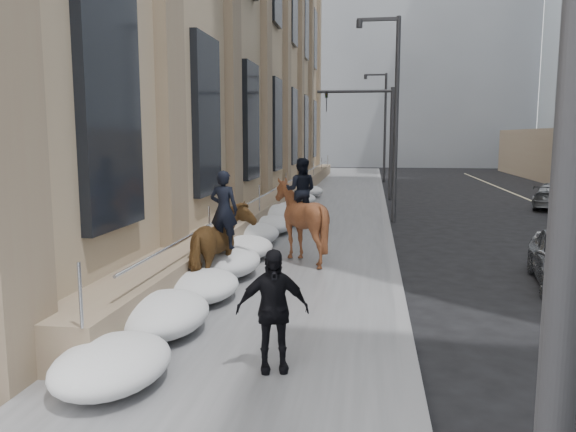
# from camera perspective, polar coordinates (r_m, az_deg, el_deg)

# --- Properties ---
(ground) EXTENTS (140.00, 140.00, 0.00)m
(ground) POSITION_cam_1_polar(r_m,az_deg,el_deg) (9.59, -4.18, -12.94)
(ground) COLOR black
(ground) RESTS_ON ground
(sidewalk) EXTENTS (5.00, 80.00, 0.12)m
(sidewalk) POSITION_cam_1_polar(r_m,az_deg,el_deg) (19.14, 2.38, -2.06)
(sidewalk) COLOR #555558
(sidewalk) RESTS_ON ground
(curb) EXTENTS (0.24, 80.00, 0.12)m
(curb) POSITION_cam_1_polar(r_m,az_deg,el_deg) (19.04, 10.25, -2.24)
(curb) COLOR slate
(curb) RESTS_ON ground
(limestone_building) EXTENTS (6.10, 44.00, 18.00)m
(limestone_building) POSITION_cam_1_polar(r_m,az_deg,el_deg) (30.09, -5.90, 18.54)
(limestone_building) COLOR #9C8566
(limestone_building) RESTS_ON ground
(bg_building_mid) EXTENTS (30.00, 12.00, 28.00)m
(bg_building_mid) POSITION_cam_1_polar(r_m,az_deg,el_deg) (69.56, 10.50, 16.73)
(bg_building_mid) COLOR slate
(bg_building_mid) RESTS_ON ground
(bg_building_far) EXTENTS (24.00, 12.00, 20.00)m
(bg_building_far) POSITION_cam_1_polar(r_m,az_deg,el_deg) (81.39, 2.90, 12.75)
(bg_building_far) COLOR gray
(bg_building_far) RESTS_ON ground
(streetlight_mid) EXTENTS (1.71, 0.24, 8.00)m
(streetlight_mid) POSITION_cam_1_polar(r_m,az_deg,el_deg) (22.77, 10.55, 10.86)
(streetlight_mid) COLOR #2D2D30
(streetlight_mid) RESTS_ON ground
(streetlight_far) EXTENTS (1.71, 0.24, 8.00)m
(streetlight_far) POSITION_cam_1_polar(r_m,az_deg,el_deg) (42.75, 9.63, 9.55)
(streetlight_far) COLOR #2D2D30
(streetlight_far) RESTS_ON ground
(traffic_signal) EXTENTS (4.10, 0.22, 6.00)m
(traffic_signal) POSITION_cam_1_polar(r_m,az_deg,el_deg) (30.73, 8.75, 9.08)
(traffic_signal) COLOR #2D2D30
(traffic_signal) RESTS_ON ground
(snow_bank) EXTENTS (1.70, 18.10, 0.76)m
(snow_bank) POSITION_cam_1_polar(r_m,az_deg,el_deg) (17.43, -2.93, -1.70)
(snow_bank) COLOR silver
(snow_bank) RESTS_ON sidewalk
(mounted_horse_left) EXTENTS (1.23, 2.27, 2.58)m
(mounted_horse_left) POSITION_cam_1_polar(r_m,az_deg,el_deg) (12.39, -6.78, -2.75)
(mounted_horse_left) COLOR #4D3217
(mounted_horse_left) RESTS_ON sidewalk
(mounted_horse_right) EXTENTS (1.86, 2.07, 2.75)m
(mounted_horse_right) POSITION_cam_1_polar(r_m,az_deg,el_deg) (14.95, 1.24, -0.12)
(mounted_horse_right) COLOR #502A16
(mounted_horse_right) RESTS_ON sidewalk
(pedestrian) EXTENTS (1.11, 0.68, 1.77)m
(pedestrian) POSITION_cam_1_polar(r_m,az_deg,el_deg) (8.04, -1.59, -9.54)
(pedestrian) COLOR black
(pedestrian) RESTS_ON sidewalk
(car_silver) EXTENTS (2.16, 4.16, 1.35)m
(car_silver) POSITION_cam_1_polar(r_m,az_deg,el_deg) (14.40, 26.84, -3.85)
(car_silver) COLOR #919498
(car_silver) RESTS_ON ground
(car_grey) EXTENTS (3.32, 4.65, 1.25)m
(car_grey) POSITION_cam_1_polar(r_m,az_deg,el_deg) (29.62, 25.62, 1.87)
(car_grey) COLOR #55595D
(car_grey) RESTS_ON ground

